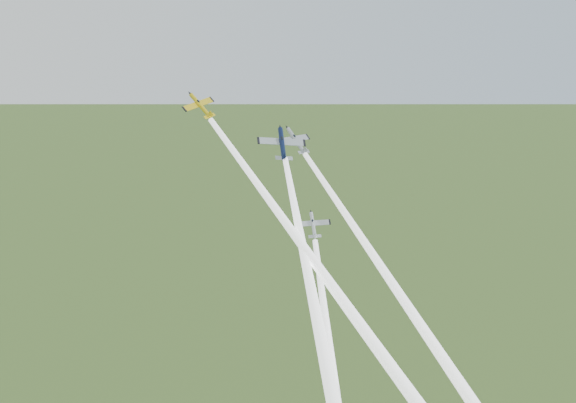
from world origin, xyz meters
The scene contains 7 objects.
plane_yellow centered at (-11.43, 4.35, 108.38)m, with size 6.99×6.94×1.10m, color yellow, non-canonical shape.
smoke_trail_yellow centered at (-1.52, -23.18, 81.33)m, with size 2.49×2.49×73.29m, color white, non-canonical shape.
plane_navy centered at (1.22, -2.00, 101.47)m, with size 8.79×8.72×1.38m, color #0C1737, non-canonical shape.
smoke_trail_navy centered at (-6.04, -23.74, 80.29)m, with size 2.49×2.49×56.02m, color white, non-canonical shape.
plane_silver_right centered at (7.15, 2.91, 100.78)m, with size 7.69×7.63×1.20m, color #A5ABB3, non-canonical shape.
smoke_trail_silver_right centered at (13.21, -23.79, 75.48)m, with size 2.49×2.49×68.15m, color white, non-canonical shape.
plane_silver_low centered at (4.87, -6.61, 87.12)m, with size 6.56×6.51×1.03m, color #B6BCC5, non-canonical shape.
Camera 1 is at (-63.17, -110.00, 124.07)m, focal length 45.00 mm.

